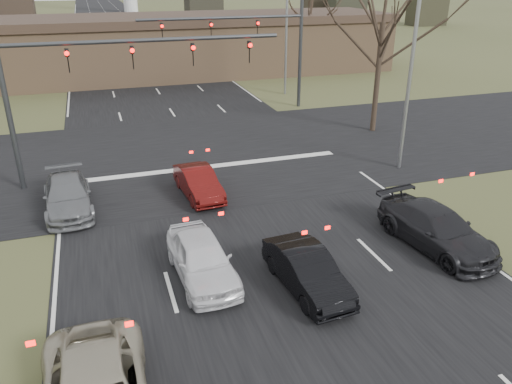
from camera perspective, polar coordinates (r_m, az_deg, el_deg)
ground at (r=14.18m, az=6.99°, el=-15.41°), size 360.00×360.00×0.00m
road_main at (r=70.56m, az=-14.49°, el=15.92°), size 14.00×300.00×0.02m
road_cross at (r=26.84m, az=-6.43°, el=4.33°), size 200.00×14.00×0.02m
building at (r=48.73m, az=-10.14°, el=16.16°), size 42.40×10.40×5.30m
mast_arm_near at (r=23.15m, az=-19.02°, el=13.04°), size 12.12×0.24×8.00m
mast_arm_far at (r=34.88m, az=0.68°, el=17.45°), size 11.12×0.24×8.00m
streetlight_right_near at (r=24.37m, az=17.15°, el=14.99°), size 2.34×0.25×10.00m
streetlight_right_far at (r=39.63m, az=3.26°, el=19.02°), size 2.34×0.25×10.00m
car_white_sedan at (r=15.86m, az=-6.21°, el=-7.54°), size 1.88×4.22×1.41m
car_black_hatch at (r=15.37m, az=5.83°, el=-8.94°), size 1.67×3.95×1.27m
car_charcoal_sedan at (r=18.59m, az=19.93°, el=-3.95°), size 2.57×5.06×1.41m
car_grey_ahead at (r=21.52m, az=-20.73°, el=-0.40°), size 2.07×4.55×1.29m
car_red_ahead at (r=21.60m, az=-6.60°, el=1.08°), size 1.63×3.86×1.24m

